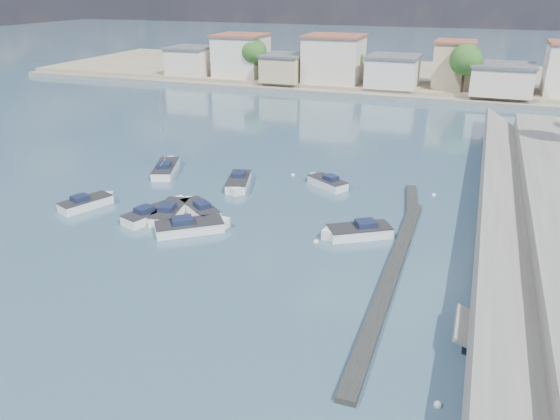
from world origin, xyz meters
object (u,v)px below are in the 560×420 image
motorboat_a (171,211)px  motorboat_g (238,183)px  motorboat_e (88,203)px  motorboat_f (326,183)px  motorboat_d (356,232)px  sailboat (166,168)px  motorboat_b (152,214)px  motorboat_c (199,209)px  motorboat_h (193,227)px

motorboat_a → motorboat_g: (2.51, 8.46, 0.00)m
motorboat_e → motorboat_f: (18.32, 12.38, -0.00)m
motorboat_d → motorboat_f: 11.53m
sailboat → motorboat_d: bearing=-21.6°
motorboat_a → motorboat_f: bearing=47.6°
motorboat_d → sailboat: sailboat is taller
motorboat_a → motorboat_d: bearing=4.5°
motorboat_b → motorboat_f: size_ratio=1.16×
motorboat_a → motorboat_d: (15.77, 1.25, -0.00)m
motorboat_b → motorboat_f: 17.21m
motorboat_b → motorboat_g: same height
motorboat_a → motorboat_c: same height
motorboat_h → sailboat: (-9.83, 12.27, 0.04)m
motorboat_g → motorboat_e: bearing=-137.9°
motorboat_f → motorboat_g: (-7.99, -3.04, 0.00)m
motorboat_d → motorboat_g: (-13.27, 7.21, 0.00)m
motorboat_g → sailboat: sailboat is taller
motorboat_g → sailboat: (-8.99, 1.58, 0.04)m
motorboat_e → motorboat_f: size_ratio=1.13×
motorboat_c → motorboat_d: 13.71m
sailboat → motorboat_b: bearing=-64.5°
motorboat_e → motorboat_h: (11.17, -1.34, 0.00)m
motorboat_d → motorboat_e: bearing=-174.8°
motorboat_b → motorboat_h: bearing=-13.0°
motorboat_e → motorboat_f: same height
motorboat_f → motorboat_g: bearing=-159.2°
motorboat_b → sailboat: (-5.35, 11.24, 0.04)m
motorboat_d → motorboat_g: size_ratio=0.93×
motorboat_f → motorboat_g: same height
motorboat_f → motorboat_b: bearing=-132.5°
motorboat_e → sailboat: size_ratio=0.55×
motorboat_a → motorboat_h: size_ratio=1.03×
motorboat_b → motorboat_c: same height
motorboat_c → motorboat_d: size_ratio=0.90×
motorboat_b → sailboat: sailboat is taller
motorboat_a → motorboat_c: bearing=29.7°
motorboat_d → motorboat_f: (-5.27, 10.25, 0.00)m
motorboat_f → sailboat: bearing=-175.1°
motorboat_h → sailboat: bearing=128.7°
motorboat_c → sailboat: sailboat is taller
motorboat_c → motorboat_g: bearing=86.5°
motorboat_h → motorboat_d: bearing=15.6°
motorboat_b → motorboat_e: same height
motorboat_a → motorboat_b: size_ratio=1.11×
motorboat_b → sailboat: 12.45m
motorboat_e → sailboat: sailboat is taller
motorboat_b → motorboat_c: bearing=36.6°
motorboat_b → motorboat_g: size_ratio=0.90×
motorboat_f → sailboat: 17.04m
motorboat_a → motorboat_g: size_ratio=1.00×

